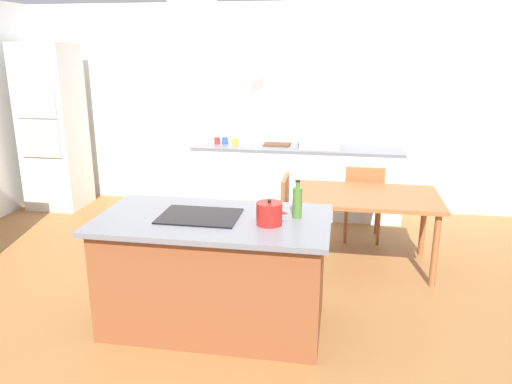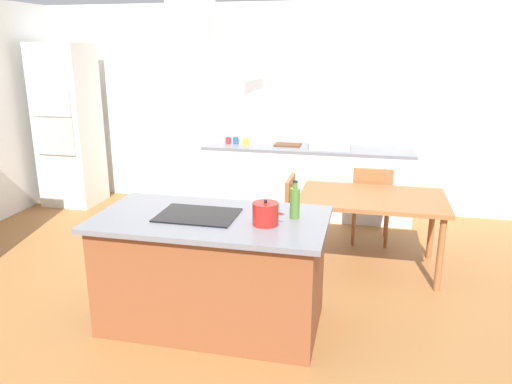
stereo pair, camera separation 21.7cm
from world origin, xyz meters
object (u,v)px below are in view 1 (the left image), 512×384
Objects in this scene: coffee_mug_yellow at (235,142)px; coffee_mug_blue at (225,141)px; chair_at_left_end at (274,213)px; countertop_microwave at (320,137)px; tea_kettle at (269,214)px; cutting_board at (277,145)px; olive_oil_bottle at (297,202)px; wall_oven_stack at (53,127)px; chair_facing_back_wall at (363,198)px; cooktop at (200,216)px; range_hood at (194,53)px; dining_table at (366,202)px; coffee_mug_red at (217,141)px.

coffee_mug_blue is at bearing 156.95° from coffee_mug_yellow.
chair_at_left_end is at bearing -60.55° from coffee_mug_blue.
chair_at_left_end is (-0.37, -1.54, -0.53)m from countertop_microwave.
tea_kettle is 0.71× the size of cutting_board.
coffee_mug_yellow is 0.55m from cutting_board.
olive_oil_bottle is 0.13× the size of wall_oven_stack.
tea_kettle is 0.27m from olive_oil_bottle.
coffee_mug_yellow is at bearing 153.20° from chair_facing_back_wall.
chair_at_left_end is at bearing 105.26° from olive_oil_bottle.
cooktop is at bearing -94.11° from cutting_board.
cooktop is 0.67× the size of range_hood.
countertop_microwave is at bearing -0.98° from coffee_mug_blue.
dining_table is at bearing -42.30° from coffee_mug_yellow.
chair_at_left_end is at bearing -103.61° from countertop_microwave.
chair_facing_back_wall is at bearing -58.16° from countertop_microwave.
olive_oil_bottle reaches higher than cutting_board.
olive_oil_bottle is at bearing 8.81° from cooktop.
cutting_board is 0.38× the size of chair_facing_back_wall.
countertop_microwave is 5.56× the size of coffee_mug_red.
coffee_mug_yellow is at bearing -11.19° from coffee_mug_red.
countertop_microwave is (0.77, 2.88, 0.13)m from cooktop.
wall_oven_stack reaches higher than coffee_mug_blue.
coffee_mug_blue is (-0.48, 2.90, 0.04)m from cooktop.
cutting_board is at bearing 9.82° from coffee_mug_yellow.
tea_kettle is at bearing -110.17° from chair_facing_back_wall.
countertop_microwave is at bearing 75.03° from range_hood.
chair_at_left_end is at bearing 73.48° from range_hood.
tea_kettle is 1.64m from dining_table.
coffee_mug_blue is 1.00× the size of coffee_mug_yellow.
range_hood is (2.79, -2.65, 1.00)m from wall_oven_stack.
olive_oil_bottle is 0.59× the size of countertop_microwave.
countertop_microwave is 1.67m from chair_at_left_end.
wall_oven_stack is 3.98m from range_hood.
olive_oil_bottle is at bearing -107.04° from chair_facing_back_wall.
olive_oil_bottle is at bearing -79.50° from cutting_board.
cutting_board is at bearing 140.03° from chair_facing_back_wall.
wall_oven_stack is (-3.01, -0.28, 0.19)m from cutting_board.
wall_oven_stack is at bearing 162.37° from dining_table.
tea_kettle is 0.27× the size of chair_facing_back_wall.
olive_oil_bottle is at bearing 8.81° from range_hood.
olive_oil_bottle is at bearing -35.68° from wall_oven_stack.
cutting_board is at bearing 85.89° from range_hood.
coffee_mug_yellow is at bearing -177.73° from countertop_microwave.
coffee_mug_blue is at bearing 139.02° from dining_table.
dining_table is 2.36m from range_hood.
olive_oil_bottle reaches higher than coffee_mug_yellow.
tea_kettle is at bearing -7.85° from range_hood.
coffee_mug_red is at bearing 140.85° from dining_table.
countertop_microwave is at bearing 75.03° from cooktop.
coffee_mug_blue reaches higher than dining_table.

